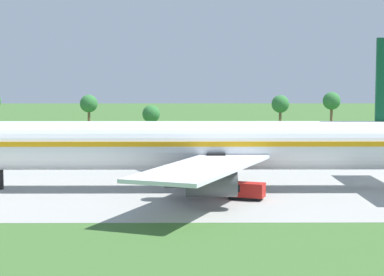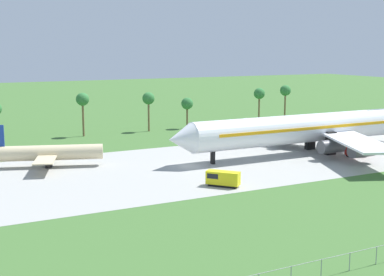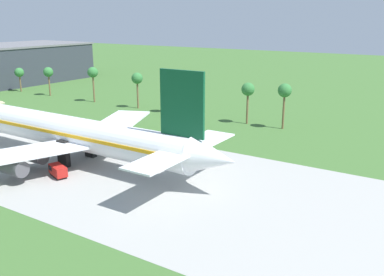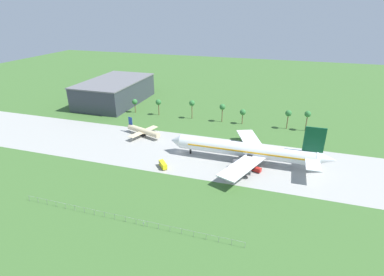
{
  "view_description": "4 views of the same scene",
  "coord_description": "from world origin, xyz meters",
  "views": [
    {
      "loc": [
        30.74,
        -93.15,
        15.19
      ],
      "look_at": [
        31.44,
        -0.25,
        6.95
      ],
      "focal_mm": 65.0,
      "sensor_mm": 36.0,
      "label": 1
    },
    {
      "loc": [
        -48.77,
        -96.51,
        24.22
      ],
      "look_at": [
        0.62,
        -0.25,
        5.95
      ],
      "focal_mm": 50.0,
      "sensor_mm": 36.0,
      "label": 2
    },
    {
      "loc": [
        98.97,
        -57.67,
        28.59
      ],
      "look_at": [
        62.27,
        -0.25,
        9.22
      ],
      "focal_mm": 40.0,
      "sensor_mm": 36.0,
      "label": 3
    },
    {
      "loc": [
        45.37,
        -125.18,
        66.36
      ],
      "look_at": [
        4.65,
        5.0,
        6.0
      ],
      "focal_mm": 28.0,
      "sensor_mm": 36.0,
      "label": 4
    }
  ],
  "objects": [
    {
      "name": "terminal_building",
      "position": [
        -73.8,
        64.52,
        8.38
      ],
      "size": [
        36.72,
        61.2,
        16.73
      ],
      "color": "#333842",
      "rests_on": "ground_plane"
    },
    {
      "name": "jet_airliner",
      "position": [
        33.22,
        -0.25,
        5.89
      ],
      "size": [
        75.06,
        55.32,
        20.34
      ],
      "color": "white",
      "rests_on": "ground_plane"
    },
    {
      "name": "fuel_truck",
      "position": [
        37.86,
        -8.34,
        1.16
      ],
      "size": [
        5.04,
        3.48,
        2.14
      ],
      "color": "black",
      "rests_on": "ground_plane"
    },
    {
      "name": "palm_tree_row",
      "position": [
        7.99,
        47.6,
        8.87
      ],
      "size": [
        112.7,
        3.6,
        12.1
      ],
      "color": "brown",
      "rests_on": "ground_plane"
    }
  ]
}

